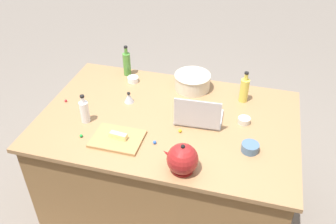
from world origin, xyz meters
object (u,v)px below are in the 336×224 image
at_px(ramekin_wide, 250,148).
at_px(bottle_olive, 127,63).
at_px(kettle, 182,159).
at_px(cutting_board, 117,139).
at_px(bottle_oil, 244,90).
at_px(bottle_vinegar, 85,111).
at_px(mixing_bowl_large, 192,81).
at_px(butter_stick_left, 118,136).
at_px(kitchen_timer, 129,98).
at_px(laptop, 198,116).
at_px(ramekin_medium, 244,120).
at_px(ramekin_small, 133,79).

bearing_deg(ramekin_wide, bottle_olive, -32.73).
distance_m(kettle, cutting_board, 0.48).
relative_size(bottle_olive, cutting_board, 0.80).
bearing_deg(bottle_oil, kettle, 71.64).
xyz_separation_m(bottle_vinegar, cutting_board, (-0.27, 0.12, -0.07)).
bearing_deg(cutting_board, ramekin_wide, -171.86).
bearing_deg(ramekin_wide, mixing_bowl_large, -50.98).
bearing_deg(butter_stick_left, bottle_oil, -137.44).
bearing_deg(kitchen_timer, ramekin_wide, 161.28).
bearing_deg(ramekin_wide, kitchen_timer, -18.72).
height_order(bottle_olive, butter_stick_left, bottle_olive).
relative_size(kettle, cutting_board, 0.68).
relative_size(bottle_olive, butter_stick_left, 2.26).
bearing_deg(cutting_board, bottle_vinegar, -24.42).
height_order(laptop, bottle_olive, bottle_olive).
relative_size(ramekin_wide, kitchen_timer, 1.37).
bearing_deg(bottle_olive, bottle_vinegar, 85.36).
distance_m(bottle_oil, butter_stick_left, 0.96).
bearing_deg(ramekin_wide, kettle, 36.04).
bearing_deg(bottle_olive, kettle, 126.09).
distance_m(bottle_oil, bottle_vinegar, 1.12).
distance_m(mixing_bowl_large, bottle_olive, 0.55).
bearing_deg(laptop, kitchen_timer, -10.57).
bearing_deg(laptop, bottle_vinegar, 14.82).
xyz_separation_m(mixing_bowl_large, kitchen_timer, (0.40, 0.30, -0.03)).
bearing_deg(ramekin_medium, mixing_bowl_large, -37.97).
relative_size(kettle, ramekin_small, 2.57).
bearing_deg(kettle, bottle_olive, -53.91).
distance_m(bottle_vinegar, ramekin_wide, 1.08).
distance_m(laptop, mixing_bowl_large, 0.41).
distance_m(mixing_bowl_large, bottle_vinegar, 0.84).
height_order(ramekin_small, kitchen_timer, kitchen_timer).
bearing_deg(bottle_oil, butter_stick_left, 42.56).
height_order(laptop, kitchen_timer, laptop).
distance_m(kettle, ramekin_wide, 0.44).
height_order(kettle, kitchen_timer, kettle).
relative_size(laptop, cutting_board, 1.03).
height_order(laptop, ramekin_wide, laptop).
bearing_deg(kitchen_timer, bottle_oil, -163.63).
distance_m(bottle_olive, ramekin_wide, 1.22).
distance_m(laptop, bottle_olive, 0.82).
bearing_deg(kettle, ramekin_small, -54.42).
distance_m(bottle_vinegar, butter_stick_left, 0.31).
bearing_deg(bottle_vinegar, ramekin_wide, 179.52).
xyz_separation_m(mixing_bowl_large, bottle_vinegar, (0.60, 0.59, 0.02)).
bearing_deg(bottle_vinegar, ramekin_small, -103.42).
relative_size(laptop, butter_stick_left, 2.92).
bearing_deg(mixing_bowl_large, kitchen_timer, 36.68).
distance_m(bottle_oil, kitchen_timer, 0.82).
height_order(cutting_board, ramekin_medium, ramekin_medium).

